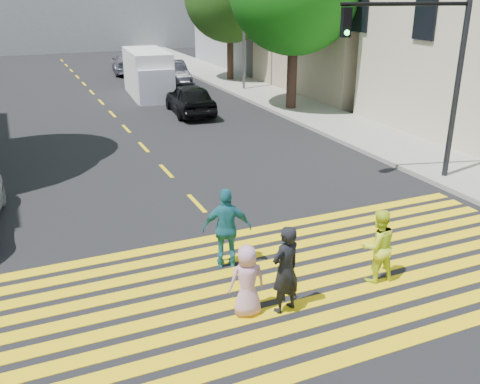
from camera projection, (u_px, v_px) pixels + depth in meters
ground at (306, 319)px, 9.62m from camera, size 120.00×120.00×0.00m
sidewalk_right at (303, 110)px, 25.58m from camera, size 3.00×60.00×0.15m
crosswalk at (274, 285)px, 10.71m from camera, size 13.40×5.30×0.01m
lane_line at (96, 97)px, 28.86m from camera, size 0.12×34.40×0.01m
pedestrian_man at (285, 270)px, 9.59m from camera, size 0.71×0.56×1.70m
pedestrian_woman at (378, 246)px, 10.64m from camera, size 0.82×0.67×1.54m
pedestrian_child at (247, 281)px, 9.55m from camera, size 0.71×0.50×1.37m
pedestrian_extra at (227, 229)px, 11.15m from camera, size 1.11×0.73×1.76m
dark_car_near at (190, 99)px, 24.73m from camera, size 2.06×4.38×1.45m
silver_car at (127, 63)px, 36.46m from camera, size 2.53×4.91×1.36m
dark_car_parked at (172, 74)px, 31.91m from camera, size 1.90×4.48×1.44m
white_van at (149, 75)px, 28.58m from camera, size 2.29×5.25×2.42m
traffic_signal at (427, 63)px, 15.11m from camera, size 3.67×1.15×5.52m
street_lamp at (241, 2)px, 28.74m from camera, size 1.87×0.59×8.33m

